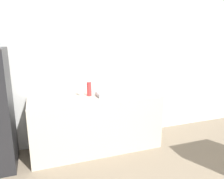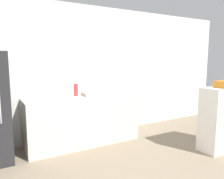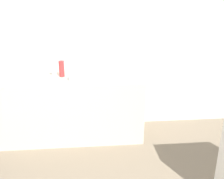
{
  "view_description": "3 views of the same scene",
  "coord_description": "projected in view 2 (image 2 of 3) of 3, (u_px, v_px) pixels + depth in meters",
  "views": [
    {
      "loc": [
        -0.77,
        -0.86,
        1.84
      ],
      "look_at": [
        0.22,
        1.93,
        1.1
      ],
      "focal_mm": 35.0,
      "sensor_mm": 36.0,
      "label": 1
    },
    {
      "loc": [
        -1.38,
        -1.35,
        1.57
      ],
      "look_at": [
        0.28,
        1.57,
        1.09
      ],
      "focal_mm": 35.0,
      "sensor_mm": 36.0,
      "label": 2
    },
    {
      "loc": [
        0.41,
        -0.98,
        1.88
      ],
      "look_at": [
        0.66,
        1.78,
        0.91
      ],
      "focal_mm": 40.0,
      "sensor_mm": 36.0,
      "label": 3
    }
  ],
  "objects": [
    {
      "name": "counter",
      "position": [
        83.0,
        120.0,
        4.05
      ],
      "size": [
        2.05,
        0.67,
        0.89
      ],
      "primitive_type": "cube",
      "color": "beige",
      "rests_on": "ground_plane"
    },
    {
      "name": "shelf_cabinet",
      "position": [
        222.0,
        119.0,
        3.76
      ],
      "size": [
        0.81,
        0.37,
        1.09
      ],
      "primitive_type": "cube",
      "color": "white",
      "rests_on": "ground_plane"
    },
    {
      "name": "bottle_short",
      "position": [
        69.0,
        91.0,
        4.01
      ],
      "size": [
        0.07,
        0.07,
        0.17
      ],
      "primitive_type": "cylinder",
      "color": "silver",
      "rests_on": "counter"
    },
    {
      "name": "bottle_tall",
      "position": [
        76.0,
        90.0,
        4.03
      ],
      "size": [
        0.07,
        0.07,
        0.22
      ],
      "primitive_type": "cylinder",
      "color": "red",
      "rests_on": "counter"
    },
    {
      "name": "sink_basin",
      "position": [
        93.0,
        94.0,
        4.12
      ],
      "size": [
        0.39,
        0.26,
        0.06
      ],
      "primitive_type": "cube",
      "color": "#9EA3A8",
      "rests_on": "counter"
    },
    {
      "name": "wall_back",
      "position": [
        70.0,
        73.0,
        4.22
      ],
      "size": [
        8.0,
        0.06,
        2.6
      ],
      "primitive_type": "cube",
      "color": "silver",
      "rests_on": "ground_plane"
    }
  ]
}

